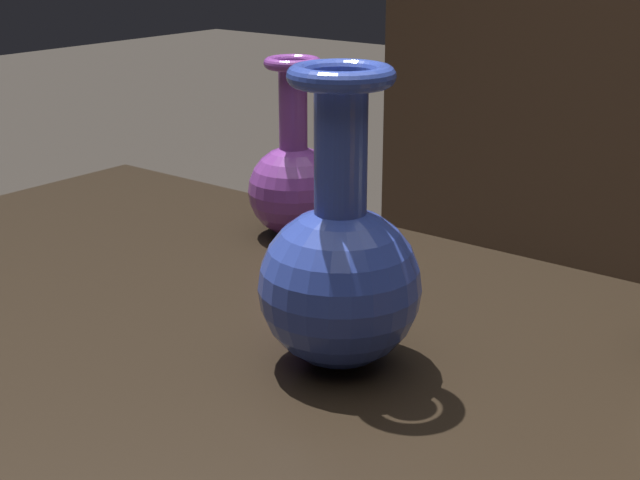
{
  "coord_description": "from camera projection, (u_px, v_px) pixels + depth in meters",
  "views": [
    {
      "loc": [
        0.45,
        -0.55,
        1.14
      ],
      "look_at": [
        0.02,
        -0.0,
        0.9
      ],
      "focal_mm": 52.79,
      "sensor_mm": 36.0,
      "label": 1
    }
  ],
  "objects": [
    {
      "name": "vase_right_accent",
      "position": [
        294.0,
        179.0,
        1.05
      ],
      "size": [
        0.1,
        0.1,
        0.2
      ],
      "color": "#7A388E",
      "rests_on": "display_plinth"
    },
    {
      "name": "vase_centerpiece",
      "position": [
        338.0,
        269.0,
        0.73
      ],
      "size": [
        0.13,
        0.13,
        0.24
      ],
      "color": "#2D429E",
      "rests_on": "display_plinth"
    }
  ]
}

